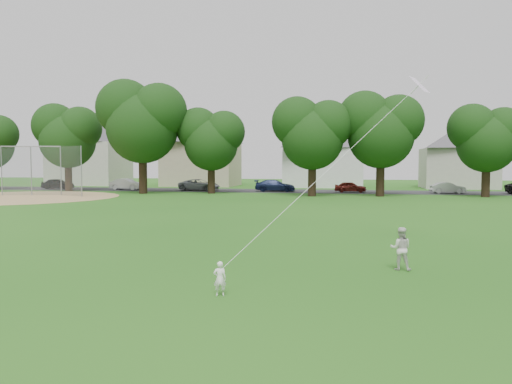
% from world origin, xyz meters
% --- Properties ---
extents(ground, '(160.00, 160.00, 0.00)m').
position_xyz_m(ground, '(0.00, 0.00, 0.00)').
color(ground, '#1B5112').
rests_on(ground, ground).
extents(street, '(90.00, 7.00, 0.01)m').
position_xyz_m(street, '(0.00, 42.00, 0.01)').
color(street, '#2D2D30').
rests_on(street, ground).
extents(dirt_infield, '(18.00, 18.00, 0.02)m').
position_xyz_m(dirt_infield, '(-26.00, 28.00, 0.01)').
color(dirt_infield, '#9E7F51').
rests_on(dirt_infield, ground).
extents(toddler, '(0.34, 0.27, 0.82)m').
position_xyz_m(toddler, '(0.27, -0.32, 0.41)').
color(toddler, white).
rests_on(toddler, ground).
extents(older_boy, '(0.65, 0.53, 1.25)m').
position_xyz_m(older_boy, '(4.69, 3.37, 0.62)').
color(older_boy, silver).
rests_on(older_boy, ground).
extents(kite, '(3.17, 4.52, 11.06)m').
position_xyz_m(kite, '(2.97, 3.69, 3.27)').
color(kite, white).
rests_on(kite, ground).
extents(baseball_backstop, '(10.28, 3.63, 4.60)m').
position_xyz_m(baseball_backstop, '(-26.07, 30.18, 2.30)').
color(baseball_backstop, gray).
rests_on(baseball_backstop, ground).
extents(tree_row, '(83.54, 8.91, 11.61)m').
position_xyz_m(tree_row, '(0.96, 35.74, 6.45)').
color(tree_row, black).
rests_on(tree_row, ground).
extents(parked_cars, '(64.34, 2.52, 1.29)m').
position_xyz_m(parked_cars, '(1.31, 41.00, 0.63)').
color(parked_cars, black).
rests_on(parked_cars, ground).
extents(house_row, '(76.58, 13.92, 10.57)m').
position_xyz_m(house_row, '(-3.66, 52.00, 4.98)').
color(house_row, beige).
rests_on(house_row, ground).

